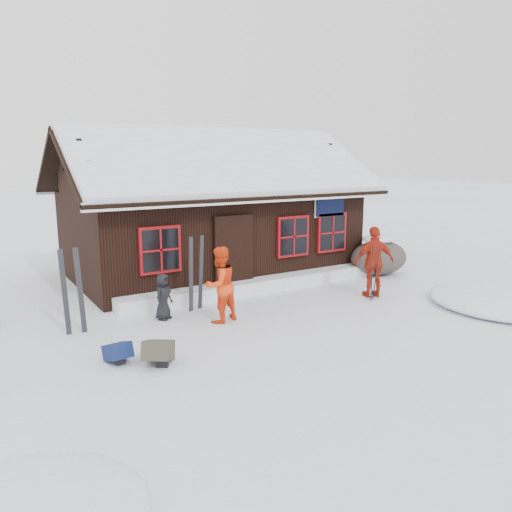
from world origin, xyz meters
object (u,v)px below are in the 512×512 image
(skier_crouched, at_px, (163,297))
(ski_poles, at_px, (374,273))
(skier_orange_right, at_px, (374,262))
(backpack_blue, at_px, (118,355))
(backpack_olive, at_px, (159,355))
(skier_orange_left, at_px, (220,285))
(boulder, at_px, (379,256))

(skier_crouched, bearing_deg, ski_poles, -50.57)
(skier_orange_right, distance_m, backpack_blue, 6.89)
(skier_crouched, distance_m, backpack_olive, 2.48)
(backpack_olive, bearing_deg, backpack_blue, 177.36)
(backpack_olive, bearing_deg, skier_orange_left, 70.30)
(skier_orange_right, distance_m, boulder, 2.63)
(ski_poles, distance_m, backpack_olive, 6.13)
(ski_poles, bearing_deg, skier_orange_right, 47.02)
(boulder, bearing_deg, backpack_olive, -160.52)
(boulder, xyz_separation_m, ski_poles, (-2.14, -1.94, 0.12))
(skier_crouched, bearing_deg, backpack_blue, -166.75)
(skier_orange_left, relative_size, ski_poles, 1.16)
(skier_orange_right, relative_size, skier_crouched, 1.76)
(backpack_olive, bearing_deg, skier_crouched, 100.21)
(skier_crouched, relative_size, boulder, 0.55)
(skier_crouched, relative_size, backpack_blue, 2.05)
(skier_crouched, relative_size, ski_poles, 0.73)
(ski_poles, relative_size, backpack_olive, 2.34)
(backpack_blue, bearing_deg, ski_poles, -1.89)
(skier_orange_left, distance_m, backpack_blue, 2.83)
(backpack_olive, bearing_deg, boulder, 53.24)
(boulder, xyz_separation_m, backpack_olive, (-8.17, -2.89, -0.39))
(backpack_blue, bearing_deg, boulder, 9.36)
(boulder, distance_m, backpack_blue, 9.10)
(skier_orange_left, distance_m, backpack_olive, 2.53)
(skier_orange_left, bearing_deg, backpack_olive, 21.80)
(skier_orange_right, relative_size, backpack_blue, 3.61)
(skier_crouched, height_order, ski_poles, ski_poles)
(boulder, height_order, backpack_blue, boulder)
(ski_poles, distance_m, backpack_blue, 6.66)
(skier_orange_right, bearing_deg, backpack_olive, 28.77)
(skier_orange_left, xyz_separation_m, backpack_blue, (-2.55, -1.03, -0.69))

